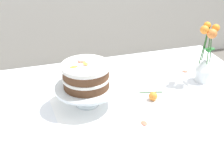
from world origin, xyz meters
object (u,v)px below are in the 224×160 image
object	(u,v)px
layer_cake	(86,75)
dining_table	(129,119)
flower_vase	(205,60)
fallen_rose	(153,96)
cake_stand	(87,89)

from	to	relation	value
layer_cake	dining_table	bearing A→B (deg)	-13.37
layer_cake	flower_vase	distance (m)	0.64
layer_cake	fallen_rose	world-z (taller)	layer_cake
fallen_rose	flower_vase	bearing A→B (deg)	16.38
layer_cake	fallen_rose	distance (m)	0.34
flower_vase	fallen_rose	world-z (taller)	flower_vase
cake_stand	fallen_rose	xyz separation A→B (m)	(0.31, -0.05, -0.06)
dining_table	cake_stand	world-z (taller)	cake_stand
cake_stand	flower_vase	size ratio (longest dim) A/B	0.91
dining_table	cake_stand	bearing A→B (deg)	166.64
cake_stand	layer_cake	size ratio (longest dim) A/B	1.34
dining_table	layer_cake	xyz separation A→B (m)	(-0.19, 0.05, 0.25)
dining_table	flower_vase	xyz separation A→B (m)	(0.44, 0.09, 0.22)
dining_table	layer_cake	world-z (taller)	layer_cake
dining_table	flower_vase	size ratio (longest dim) A/B	4.41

